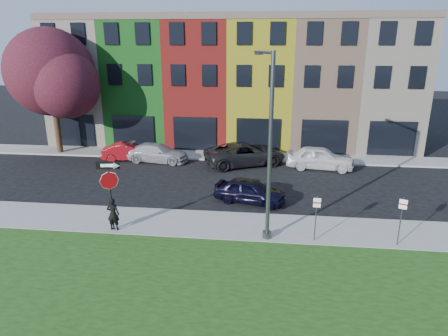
# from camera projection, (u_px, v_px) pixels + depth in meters

# --- Properties ---
(ground) EXTENTS (120.00, 120.00, 0.00)m
(ground) POSITION_uv_depth(u_px,v_px,m) (244.00, 261.00, 16.20)
(ground) COLOR black
(ground) RESTS_ON ground
(sidewalk_near) EXTENTS (40.00, 3.00, 0.12)m
(sidewalk_near) POSITION_uv_depth(u_px,v_px,m) (291.00, 229.00, 18.80)
(sidewalk_near) COLOR gray
(sidewalk_near) RESTS_ON ground
(sidewalk_far) EXTENTS (40.00, 2.40, 0.12)m
(sidewalk_far) POSITION_uv_depth(u_px,v_px,m) (218.00, 156.00, 30.69)
(sidewalk_far) COLOR gray
(sidewalk_far) RESTS_ON ground
(rowhouse_block) EXTENTS (30.00, 10.12, 10.00)m
(rowhouse_block) POSITION_uv_depth(u_px,v_px,m) (233.00, 82.00, 34.97)
(rowhouse_block) COLOR beige
(rowhouse_block) RESTS_ON ground
(stop_sign) EXTENTS (1.04, 0.20, 3.32)m
(stop_sign) POSITION_uv_depth(u_px,v_px,m) (109.00, 182.00, 17.89)
(stop_sign) COLOR black
(stop_sign) RESTS_ON sidewalk_near
(man) EXTENTS (0.59, 0.40, 1.58)m
(man) POSITION_uv_depth(u_px,v_px,m) (113.00, 214.00, 18.39)
(man) COLOR black
(man) RESTS_ON sidewalk_near
(sedan_near) EXTENTS (3.52, 4.71, 1.34)m
(sedan_near) POSITION_uv_depth(u_px,v_px,m) (250.00, 191.00, 21.86)
(sedan_near) COLOR black
(sedan_near) RESTS_ON ground
(parked_car_red) EXTENTS (2.57, 4.34, 1.29)m
(parked_car_red) POSITION_uv_depth(u_px,v_px,m) (129.00, 152.00, 29.57)
(parked_car_red) COLOR maroon
(parked_car_red) RESTS_ON ground
(parked_car_silver) EXTENTS (2.79, 4.97, 1.33)m
(parked_car_silver) POSITION_uv_depth(u_px,v_px,m) (157.00, 153.00, 29.23)
(parked_car_silver) COLOR #A9A8AD
(parked_car_silver) RESTS_ON ground
(parked_car_dark) EXTENTS (6.99, 7.78, 1.61)m
(parked_car_dark) POSITION_uv_depth(u_px,v_px,m) (245.00, 154.00, 28.46)
(parked_car_dark) COLOR black
(parked_car_dark) RESTS_ON ground
(parked_car_white) EXTENTS (2.90, 5.01, 1.56)m
(parked_car_white) POSITION_uv_depth(u_px,v_px,m) (320.00, 158.00, 27.59)
(parked_car_white) COLOR white
(parked_car_white) RESTS_ON ground
(street_lamp) EXTENTS (1.03, 2.50, 8.05)m
(street_lamp) POSITION_uv_depth(u_px,v_px,m) (269.00, 149.00, 16.81)
(street_lamp) COLOR #45474A
(street_lamp) RESTS_ON sidewalk_near
(parking_sign_a) EXTENTS (0.32, 0.08, 2.09)m
(parking_sign_a) POSITION_uv_depth(u_px,v_px,m) (316.00, 213.00, 17.23)
(parking_sign_a) COLOR #45474A
(parking_sign_a) RESTS_ON sidewalk_near
(parking_sign_b) EXTENTS (0.30, 0.16, 2.21)m
(parking_sign_b) POSITION_uv_depth(u_px,v_px,m) (401.00, 216.00, 16.83)
(parking_sign_b) COLOR #45474A
(parking_sign_b) RESTS_ON sidewalk_near
(tree_purple) EXTENTS (7.76, 6.79, 9.38)m
(tree_purple) POSITION_uv_depth(u_px,v_px,m) (52.00, 74.00, 29.73)
(tree_purple) COLOR #311D10
(tree_purple) RESTS_ON sidewalk_far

